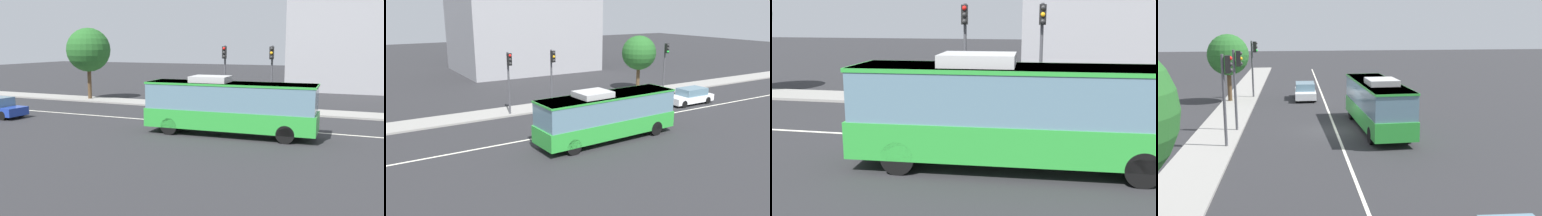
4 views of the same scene
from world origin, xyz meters
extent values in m
plane|color=#28282B|center=(0.00, 0.00, 0.00)|extent=(160.00, 160.00, 0.00)
cube|color=gray|center=(0.00, 7.35, 0.07)|extent=(80.00, 2.87, 0.14)
cube|color=silver|center=(0.00, 0.00, 0.01)|extent=(76.00, 0.16, 0.01)
cube|color=green|center=(-0.05, -2.67, 0.98)|extent=(10.10, 2.93, 1.10)
cube|color=slate|center=(-0.05, -2.67, 2.31)|extent=(9.90, 2.85, 1.58)
cube|color=green|center=(-0.05, -2.67, 3.04)|extent=(10.00, 2.90, 0.12)
cube|color=#B2B2B2|center=(-1.25, -2.72, 3.28)|extent=(2.28, 1.89, 0.36)
cylinder|color=black|center=(3.30, -1.43, 0.50)|extent=(1.01, 0.34, 1.00)
cylinder|color=black|center=(3.39, -3.62, 0.50)|extent=(1.01, 0.34, 1.00)
cylinder|color=black|center=(-3.50, -1.72, 0.50)|extent=(1.01, 0.34, 1.00)
cylinder|color=black|center=(-3.40, -3.92, 0.50)|extent=(1.01, 0.34, 1.00)
cylinder|color=#47474C|center=(-3.41, 6.40, 2.60)|extent=(0.16, 0.16, 5.20)
cube|color=black|center=(-3.39, 6.12, 4.65)|extent=(0.34, 0.31, 0.96)
sphere|color=red|center=(-3.37, 5.97, 4.97)|extent=(0.22, 0.22, 0.22)
sphere|color=#2D2D2D|center=(-3.37, 5.97, 4.65)|extent=(0.22, 0.22, 0.22)
sphere|color=#2D2D2D|center=(-3.37, 5.97, 4.33)|extent=(0.22, 0.22, 0.22)
cylinder|color=#47474C|center=(0.40, 6.28, 2.60)|extent=(0.16, 0.16, 5.20)
cube|color=black|center=(0.42, 6.00, 4.65)|extent=(0.34, 0.30, 0.96)
sphere|color=#2D2D2D|center=(0.44, 5.85, 4.97)|extent=(0.22, 0.22, 0.22)
sphere|color=#F9A514|center=(0.44, 5.85, 4.65)|extent=(0.22, 0.22, 0.22)
sphere|color=#2D2D2D|center=(0.44, 5.85, 4.33)|extent=(0.22, 0.22, 0.22)
camera|label=1|loc=(7.56, -26.39, 5.36)|focal=40.12mm
camera|label=2|loc=(-14.49, -22.93, 8.65)|focal=36.35mm
camera|label=3|loc=(0.82, -15.40, 4.48)|focal=40.66mm
camera|label=4|loc=(-28.44, 2.58, 6.94)|focal=42.62mm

